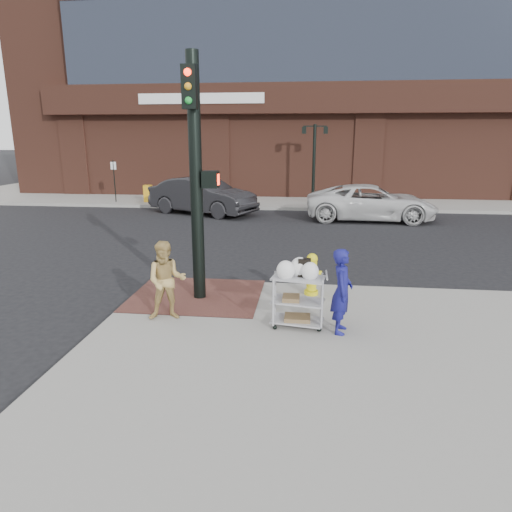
# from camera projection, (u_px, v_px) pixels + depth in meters

# --- Properties ---
(ground) EXTENTS (220.00, 220.00, 0.00)m
(ground) POSITION_uv_depth(u_px,v_px,m) (215.00, 319.00, 9.16)
(ground) COLOR black
(ground) RESTS_ON ground
(sidewalk_far) EXTENTS (65.00, 36.00, 0.15)m
(sidewalk_far) POSITION_uv_depth(u_px,v_px,m) (437.00, 179.00, 38.48)
(sidewalk_far) COLOR gray
(sidewalk_far) RESTS_ON ground
(brick_curb_ramp) EXTENTS (2.80, 2.40, 0.01)m
(brick_curb_ramp) POSITION_uv_depth(u_px,v_px,m) (197.00, 295.00, 10.05)
(brick_curb_ramp) COLOR #4F2825
(brick_curb_ramp) RESTS_ON sidewalk_near
(lamp_post) EXTENTS (1.32, 0.22, 4.00)m
(lamp_post) POSITION_uv_depth(u_px,v_px,m) (314.00, 155.00, 23.64)
(lamp_post) COLOR black
(lamp_post) RESTS_ON sidewalk_far
(parking_sign) EXTENTS (0.05, 0.05, 2.20)m
(parking_sign) POSITION_uv_depth(u_px,v_px,m) (114.00, 181.00, 24.21)
(parking_sign) COLOR black
(parking_sign) RESTS_ON sidewalk_far
(traffic_signal_pole) EXTENTS (0.61, 0.51, 5.00)m
(traffic_signal_pole) POSITION_uv_depth(u_px,v_px,m) (197.00, 173.00, 9.24)
(traffic_signal_pole) COLOR black
(traffic_signal_pole) RESTS_ON sidewalk_near
(woman_blue) EXTENTS (0.43, 0.60, 1.53)m
(woman_blue) POSITION_uv_depth(u_px,v_px,m) (342.00, 291.00, 8.00)
(woman_blue) COLOR navy
(woman_blue) RESTS_ON sidewalk_near
(pedestrian_tan) EXTENTS (0.85, 0.73, 1.52)m
(pedestrian_tan) POSITION_uv_depth(u_px,v_px,m) (167.00, 281.00, 8.59)
(pedestrian_tan) COLOR tan
(pedestrian_tan) RESTS_ON sidewalk_near
(sedan_dark) EXTENTS (5.49, 3.76, 1.71)m
(sedan_dark) POSITION_uv_depth(u_px,v_px,m) (202.00, 196.00, 21.32)
(sedan_dark) COLOR black
(sedan_dark) RESTS_ON ground
(minivan_white) EXTENTS (5.62, 2.73, 1.54)m
(minivan_white) POSITION_uv_depth(u_px,v_px,m) (371.00, 203.00, 19.75)
(minivan_white) COLOR silver
(minivan_white) RESTS_ON ground
(utility_cart) EXTENTS (1.00, 0.66, 1.28)m
(utility_cart) POSITION_uv_depth(u_px,v_px,m) (298.00, 296.00, 8.28)
(utility_cart) COLOR #A2A2A7
(utility_cart) RESTS_ON sidewalk_near
(fire_hydrant) EXTENTS (0.44, 0.31, 0.94)m
(fire_hydrant) POSITION_uv_depth(u_px,v_px,m) (312.00, 274.00, 10.01)
(fire_hydrant) COLOR yellow
(fire_hydrant) RESTS_ON sidewalk_near
(newsbox_red) EXTENTS (0.56, 0.54, 1.05)m
(newsbox_red) POSITION_uv_depth(u_px,v_px,m) (170.00, 192.00, 24.42)
(newsbox_red) COLOR red
(newsbox_red) RESTS_ON sidewalk_far
(newsbox_yellow) EXTENTS (0.40, 0.37, 0.89)m
(newsbox_yellow) POSITION_uv_depth(u_px,v_px,m) (148.00, 193.00, 24.33)
(newsbox_yellow) COLOR gold
(newsbox_yellow) RESTS_ON sidewalk_far
(newsbox_blue) EXTENTS (0.45, 0.42, 0.92)m
(newsbox_blue) POSITION_uv_depth(u_px,v_px,m) (170.00, 193.00, 24.51)
(newsbox_blue) COLOR #1B2AB2
(newsbox_blue) RESTS_ON sidewalk_far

